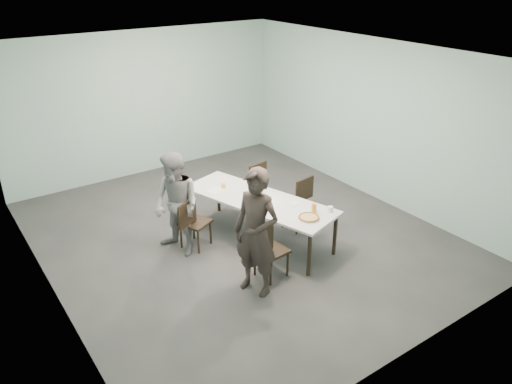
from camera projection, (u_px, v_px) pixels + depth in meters
ground at (238, 234)px, 8.48m from camera, size 7.00×7.00×0.00m
room_shell at (236, 119)px, 7.62m from camera, size 6.02×7.02×3.01m
table at (259, 202)px, 8.04m from camera, size 1.61×2.75×0.75m
chair_near_left at (267, 248)px, 7.13m from camera, size 0.63×0.46×0.87m
chair_far_left at (192, 221)px, 7.88m from camera, size 0.65×0.56×0.87m
chair_near_right at (300, 200)px, 8.55m from camera, size 0.64×0.48×0.87m
chair_far_right at (254, 184)px, 9.16m from camera, size 0.64×0.48×0.87m
diner_near at (256, 233)px, 6.68m from camera, size 0.66×0.79×1.84m
diner_far at (176, 205)px, 7.64m from camera, size 0.82×0.94×1.65m
pizza at (309, 218)px, 7.40m from camera, size 0.34×0.34×0.04m
side_plate at (294, 204)px, 7.84m from camera, size 0.18×0.18×0.01m
beer_glass at (314, 208)px, 7.57m from camera, size 0.08×0.08×0.15m
water_tumbler at (330, 209)px, 7.59m from camera, size 0.08×0.08×0.09m
tealight at (264, 199)px, 7.97m from camera, size 0.06×0.06×0.05m
amber_tumbler at (223, 186)px, 8.37m from camera, size 0.07×0.07×0.08m
menu at (216, 190)px, 8.30m from camera, size 0.35×0.30×0.01m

